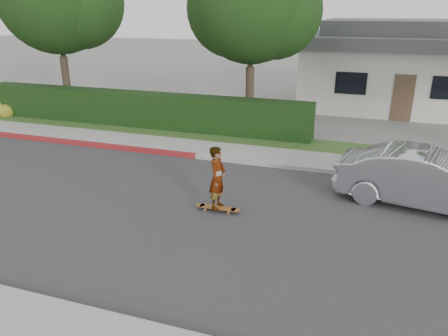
% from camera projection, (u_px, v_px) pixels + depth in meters
% --- Properties ---
extents(ground, '(120.00, 120.00, 0.00)m').
position_uv_depth(ground, '(103.00, 201.00, 11.65)').
color(ground, slate).
rests_on(ground, ground).
extents(road, '(60.00, 8.00, 0.01)m').
position_uv_depth(road, '(103.00, 201.00, 11.65)').
color(road, '#2D2D30').
rests_on(road, ground).
extents(curb_far, '(60.00, 0.20, 0.15)m').
position_uv_depth(curb_far, '(170.00, 153.00, 15.27)').
color(curb_far, '#9E9E99').
rests_on(curb_far, ground).
extents(curb_red_section, '(12.00, 0.21, 0.15)m').
position_uv_depth(curb_red_section, '(52.00, 140.00, 16.78)').
color(curb_red_section, maroon).
rests_on(curb_red_section, ground).
extents(sidewalk_far, '(60.00, 1.60, 0.12)m').
position_uv_depth(sidewalk_far, '(180.00, 146.00, 16.07)').
color(sidewalk_far, gray).
rests_on(sidewalk_far, ground).
extents(planting_strip, '(60.00, 1.60, 0.10)m').
position_uv_depth(planting_strip, '(197.00, 135.00, 17.50)').
color(planting_strip, '#2D4C1E').
rests_on(planting_strip, ground).
extents(hedge, '(15.00, 1.00, 1.50)m').
position_uv_depth(hedge, '(137.00, 110.00, 18.70)').
color(hedge, black).
rests_on(hedge, ground).
extents(flowering_shrub, '(1.40, 1.00, 0.90)m').
position_uv_depth(flowering_shrub, '(1.00, 110.00, 20.55)').
color(flowering_shrub, '#2D4C19').
rests_on(flowering_shrub, ground).
extents(tree_center, '(5.66, 4.84, 7.44)m').
position_uv_depth(tree_center, '(252.00, 7.00, 17.67)').
color(tree_center, '#33261C').
rests_on(tree_center, ground).
extents(house, '(10.60, 8.60, 4.30)m').
position_uv_depth(house, '(406.00, 64.00, 22.72)').
color(house, beige).
rests_on(house, ground).
extents(skateboard, '(1.16, 0.25, 0.11)m').
position_uv_depth(skateboard, '(218.00, 208.00, 11.04)').
color(skateboard, '#B15730').
rests_on(skateboard, ground).
extents(skateboarder, '(0.41, 0.60, 1.60)m').
position_uv_depth(skateboarder, '(217.00, 178.00, 10.76)').
color(skateboarder, white).
rests_on(skateboarder, skateboard).
extents(car_silver, '(4.66, 2.28, 1.47)m').
position_uv_depth(car_silver, '(426.00, 179.00, 11.15)').
color(car_silver, '#ACAEB3').
rests_on(car_silver, ground).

